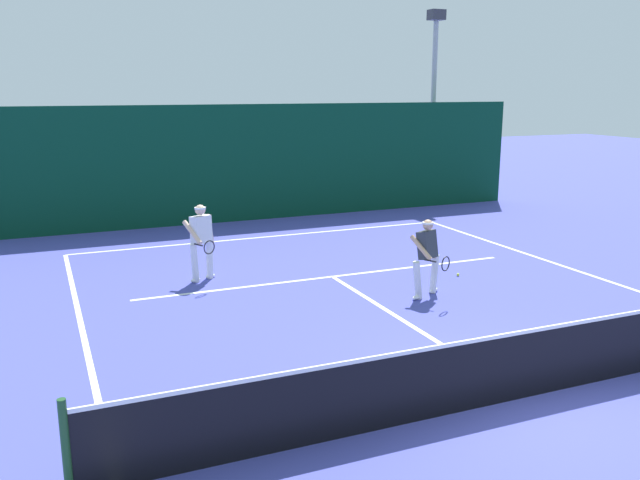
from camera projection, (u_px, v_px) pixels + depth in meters
ground_plane at (526, 397)px, 9.04m from camera, size 80.00×80.00×0.00m
court_line_baseline_far at (268, 237)px, 18.74m from camera, size 10.67×0.10×0.01m
court_line_service at (332, 277)px, 14.79m from camera, size 8.70×0.10×0.01m
court_line_centre at (406, 322)px, 11.91m from camera, size 0.10×6.40×0.01m
tennis_net at (529, 362)px, 8.93m from camera, size 11.69×0.09×1.09m
player_near at (427, 255)px, 13.24m from camera, size 0.85×0.98×1.56m
player_far at (201, 239)px, 14.32m from camera, size 0.71×0.94×1.66m
tennis_ball at (458, 275)px, 14.83m from camera, size 0.07×0.07×0.07m
back_fence_windscreen at (240, 163)px, 20.65m from camera, size 19.61×0.12×3.59m
light_pole at (434, 84)px, 24.39m from camera, size 0.55×0.44×6.79m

